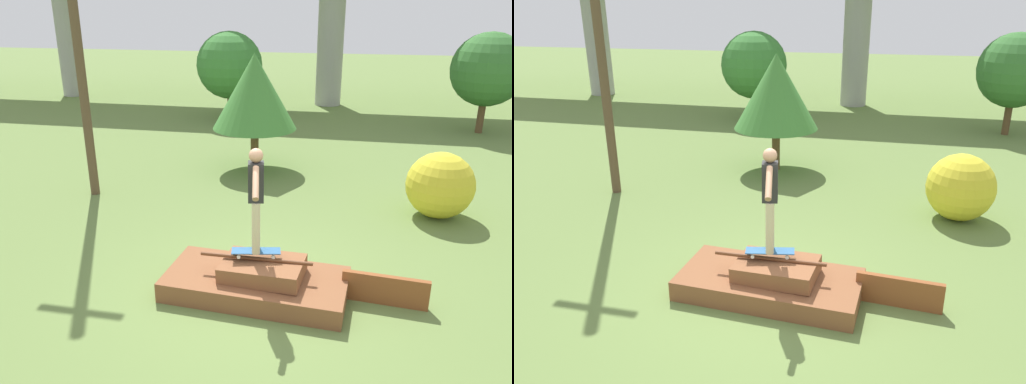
# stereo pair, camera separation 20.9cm
# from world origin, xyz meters

# --- Properties ---
(ground_plane) EXTENTS (80.00, 80.00, 0.00)m
(ground_plane) POSITION_xyz_m (0.00, 0.00, 0.00)
(ground_plane) COLOR olive
(scrap_pile) EXTENTS (2.79, 1.45, 0.62)m
(scrap_pile) POSITION_xyz_m (0.02, -0.00, 0.21)
(scrap_pile) COLOR brown
(scrap_pile) RESTS_ON ground_plane
(scrap_plank_loose) EXTENTS (1.25, 0.20, 0.46)m
(scrap_plank_loose) POSITION_xyz_m (1.89, 0.10, 0.23)
(scrap_plank_loose) COLOR brown
(scrap_plank_loose) RESTS_ON ground_plane
(skateboard) EXTENTS (0.75, 0.35, 0.09)m
(skateboard) POSITION_xyz_m (-0.01, 0.04, 0.69)
(skateboard) COLOR #23517F
(skateboard) RESTS_ON scrap_pile
(skater) EXTENTS (0.32, 1.21, 1.56)m
(skater) POSITION_xyz_m (-0.01, 0.04, 1.61)
(skater) COLOR #C6B78E
(skater) RESTS_ON skateboard
(utility_pole) EXTENTS (1.30, 0.20, 7.64)m
(utility_pole) POSITION_xyz_m (-4.51, 3.43, 3.94)
(utility_pole) COLOR brown
(utility_pole) RESTS_ON ground_plane
(tree_behind_left) EXTENTS (2.43, 2.43, 3.23)m
(tree_behind_left) POSITION_xyz_m (-3.42, 11.81, 2.01)
(tree_behind_left) COLOR brown
(tree_behind_left) RESTS_ON ground_plane
(tree_behind_right) EXTENTS (2.16, 2.16, 3.00)m
(tree_behind_right) POSITION_xyz_m (-1.26, 5.96, 2.05)
(tree_behind_right) COLOR brown
(tree_behind_right) RESTS_ON ground_plane
(tree_mid_back) EXTENTS (2.39, 2.39, 3.31)m
(tree_mid_back) POSITION_xyz_m (5.42, 11.46, 2.11)
(tree_mid_back) COLOR brown
(tree_mid_back) RESTS_ON ground_plane
(bush_yellow_flowering) EXTENTS (1.36, 1.36, 1.36)m
(bush_yellow_flowering) POSITION_xyz_m (3.07, 3.64, 0.68)
(bush_yellow_flowering) COLOR gold
(bush_yellow_flowering) RESTS_ON ground_plane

